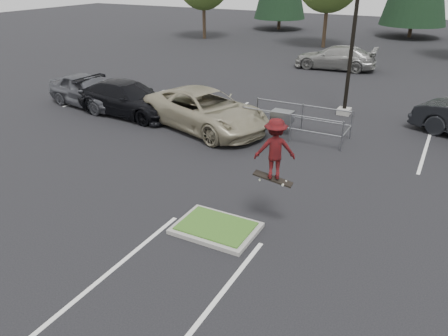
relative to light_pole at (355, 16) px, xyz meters
The scene contains 10 objects.
ground 12.85m from the light_pole, 92.39° to the right, with size 120.00×120.00×0.00m, color black.
grass_median 12.82m from the light_pole, 92.39° to the right, with size 2.20×1.60×0.16m.
stall_lines 7.74m from the light_pole, 107.24° to the right, with size 22.62×17.60×0.01m.
light_pole is the anchor object (origin of this frame).
cart_corral 5.73m from the light_pole, 111.23° to the right, with size 4.32×1.55×1.22m.
skateboarder 11.26m from the light_pole, 86.36° to the right, with size 1.23×1.03×1.82m.
car_l_tan 7.94m from the light_pole, 135.38° to the right, with size 2.86×6.20×1.72m, color #9C9377.
car_l_black 11.17m from the light_pole, 151.72° to the right, with size 2.24×5.50×1.60m, color black.
car_l_grey 13.46m from the light_pole, 158.10° to the right, with size 1.93×4.81×1.64m, color #4E4F56.
car_far_silver 11.14m from the light_pole, 107.57° to the left, with size 2.25×5.53×1.60m, color #979792.
Camera 1 is at (4.98, -8.86, 6.60)m, focal length 35.00 mm.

